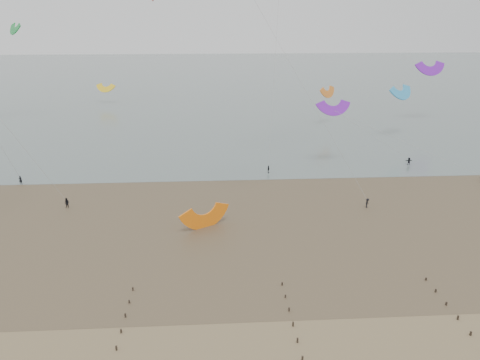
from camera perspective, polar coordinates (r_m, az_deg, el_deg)
The scene contains 6 objects.
ground at distance 48.56m, azimuth 2.38°, elevation -20.47°, with size 500.00×500.00×0.00m, color brown.
sea_and_shore at distance 77.84m, azimuth -3.18°, elevation -4.01°, with size 500.00×665.00×0.03m.
kitesurfer_lead at distance 99.77m, azimuth -25.19°, elevation 0.01°, with size 0.61×0.40×1.67m, color black.
kitesurfers at distance 90.04m, azimuth 7.43°, elevation -0.22°, with size 113.08×23.62×1.76m.
grounded_kite at distance 72.89m, azimuth -4.24°, elevation -5.76°, with size 7.16×3.75×5.46m, color orange, non-canonical shape.
kites_airborne at distance 128.46m, azimuth -0.43°, elevation 15.27°, with size 236.13×116.86×41.26m.
Camera 1 is at (-4.18, -36.84, 31.37)m, focal length 35.00 mm.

